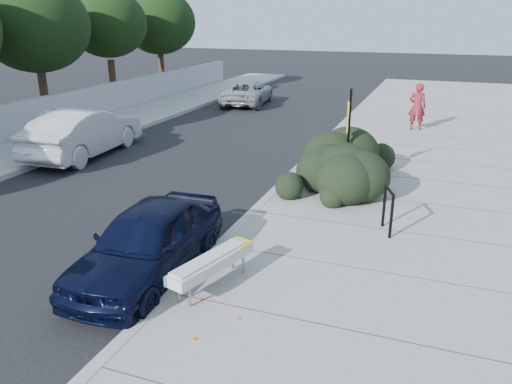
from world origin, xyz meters
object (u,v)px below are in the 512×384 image
Objects in this scene: bench at (212,263)px; wagon_silver at (84,132)px; bike_rack at (388,206)px; sign_post at (348,130)px; pedestrian at (417,107)px; suv_silver at (247,93)px; sedan_navy at (148,242)px.

bench is 10.50m from wagon_silver.
sign_post is at bearing 94.94° from bike_rack.
wagon_silver is 2.62× the size of pedestrian.
wagon_silver is at bearing 141.75° from bike_rack.
sign_post is 14.21m from suv_silver.
bench is at bearing -114.91° from sign_post.
sedan_navy is 2.11× the size of pedestrian.
sedan_navy is (-3.95, -3.21, -0.07)m from bike_rack.
bench is 1.42m from sedan_navy.
bench is at bearing 102.15° from suv_silver.
bench is 1.90× the size of bike_rack.
suv_silver is (-5.20, 18.27, -0.04)m from sedan_navy.
bench is 0.72× the size of sign_post.
bike_rack reaches higher than bench.
pedestrian is (10.46, 7.60, 0.28)m from wagon_silver.
pedestrian is at bearing 64.23° from sign_post.
suv_silver is (-6.60, 18.47, 0.04)m from bench.
sedan_navy is 0.87× the size of suv_silver.
pedestrian is at bearing 72.98° from sedan_navy.
sedan_navy is at bearing -161.59° from bike_rack.
wagon_silver reaches higher than sedan_navy.
suv_silver is at bearing 104.02° from sedan_navy.
bike_rack is at bearing 69.04° from bench.
sedan_navy is 18.99m from suv_silver.
wagon_silver is (-9.08, 0.22, -0.82)m from sign_post.
sedan_navy is at bearing 130.85° from wagon_silver.
sign_post is at bearing 66.96° from sedan_navy.
wagon_silver is (-6.63, 6.55, 0.14)m from sedan_navy.
bench is at bearing 77.69° from pedestrian.
bike_rack is 11.09m from wagon_silver.
bike_rack is at bearing 87.92° from pedestrian.
suv_silver reaches higher than bike_rack.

